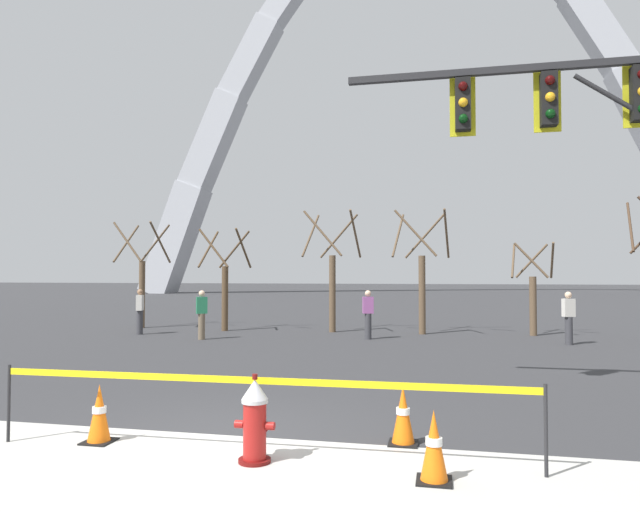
# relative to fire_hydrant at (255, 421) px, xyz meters

# --- Properties ---
(ground_plane) EXTENTS (240.00, 240.00, 0.00)m
(ground_plane) POSITION_rel_fire_hydrant_xyz_m (-0.65, 0.59, -0.47)
(ground_plane) COLOR #333335
(fire_hydrant) EXTENTS (0.46, 0.48, 0.99)m
(fire_hydrant) POSITION_rel_fire_hydrant_xyz_m (0.00, 0.00, 0.00)
(fire_hydrant) COLOR #5E0F0D
(fire_hydrant) RESTS_ON ground
(caution_tape_barrier) EXTENTS (6.42, 0.15, 0.97)m
(caution_tape_barrier) POSITION_rel_fire_hydrant_xyz_m (-0.09, 0.13, 0.22)
(caution_tape_barrier) COLOR #232326
(caution_tape_barrier) RESTS_ON ground
(traffic_cone_by_hydrant) EXTENTS (0.36, 0.36, 0.73)m
(traffic_cone_by_hydrant) POSITION_rel_fire_hydrant_xyz_m (1.97, -0.19, -0.11)
(traffic_cone_by_hydrant) COLOR black
(traffic_cone_by_hydrant) RESTS_ON ground
(traffic_cone_mid_sidewalk) EXTENTS (0.36, 0.36, 0.73)m
(traffic_cone_mid_sidewalk) POSITION_rel_fire_hydrant_xyz_m (1.58, 1.03, -0.11)
(traffic_cone_mid_sidewalk) COLOR black
(traffic_cone_mid_sidewalk) RESTS_ON ground
(traffic_cone_curb_edge) EXTENTS (0.36, 0.36, 0.73)m
(traffic_cone_curb_edge) POSITION_rel_fire_hydrant_xyz_m (-2.15, 0.29, -0.11)
(traffic_cone_curb_edge) COLOR black
(traffic_cone_curb_edge) RESTS_ON ground
(traffic_signal_gantry) EXTENTS (6.42, 0.44, 6.00)m
(traffic_signal_gantry) POSITION_rel_fire_hydrant_xyz_m (4.90, 3.88, 3.80)
(traffic_signal_gantry) COLOR #232326
(traffic_signal_gantry) RESTS_ON ground
(monument_arch) EXTENTS (60.94, 3.28, 43.43)m
(monument_arch) POSITION_rel_fire_hydrant_xyz_m (-0.65, 52.58, 18.76)
(monument_arch) COLOR #B2B5BC
(monument_arch) RESTS_ON ground
(tree_far_left) EXTENTS (1.92, 1.93, 4.15)m
(tree_far_left) POSITION_rel_fire_hydrant_xyz_m (-9.55, 14.24, 1.38)
(tree_far_left) COLOR brown
(tree_far_left) RESTS_ON ground
(tree_left_mid) EXTENTS (1.76, 1.77, 3.80)m
(tree_left_mid) POSITION_rel_fire_hydrant_xyz_m (-5.89, 13.83, 1.22)
(tree_left_mid) COLOR brown
(tree_left_mid) RESTS_ON ground
(tree_center_left) EXTENTS (2.03, 2.04, 4.41)m
(tree_center_left) POSITION_rel_fire_hydrant_xyz_m (-1.86, 14.24, 1.50)
(tree_center_left) COLOR brown
(tree_center_left) RESTS_ON ground
(tree_center_right) EXTENTS (2.01, 2.02, 4.36)m
(tree_center_right) POSITION_rel_fire_hydrant_xyz_m (1.39, 14.19, 1.47)
(tree_center_right) COLOR brown
(tree_center_right) RESTS_ON ground
(tree_right_mid) EXTENTS (1.50, 1.50, 3.21)m
(tree_right_mid) POSITION_rel_fire_hydrant_xyz_m (5.15, 14.52, 0.95)
(tree_right_mid) COLOR brown
(tree_right_mid) RESTS_ON ground
(pedestrian_walking_left) EXTENTS (0.39, 0.30, 1.59)m
(pedestrian_walking_left) POSITION_rel_fire_hydrant_xyz_m (5.79, 12.06, 0.35)
(pedestrian_walking_left) COLOR #38383D
(pedestrian_walking_left) RESTS_ON ground
(pedestrian_standing_center) EXTENTS (0.39, 0.35, 1.59)m
(pedestrian_standing_center) POSITION_rel_fire_hydrant_xyz_m (-5.55, 11.00, 0.35)
(pedestrian_standing_center) COLOR brown
(pedestrian_standing_center) RESTS_ON ground
(pedestrian_walking_right) EXTENTS (0.38, 0.29, 1.59)m
(pedestrian_walking_right) POSITION_rel_fire_hydrant_xyz_m (-0.28, 12.22, 0.35)
(pedestrian_walking_right) COLOR #38383D
(pedestrian_walking_right) RESTS_ON ground
(pedestrian_near_trees) EXTENTS (0.29, 0.38, 1.59)m
(pedestrian_near_trees) POSITION_rel_fire_hydrant_xyz_m (-8.34, 12.00, 0.35)
(pedestrian_near_trees) COLOR #38383D
(pedestrian_near_trees) RESTS_ON ground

